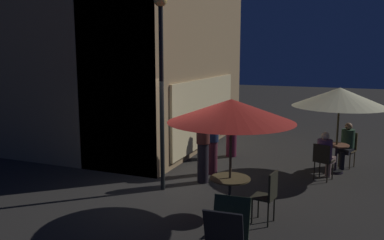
# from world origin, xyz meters

# --- Properties ---
(ground_plane) EXTENTS (60.00, 60.00, 0.00)m
(ground_plane) POSITION_xyz_m (0.00, 0.00, 0.00)
(ground_plane) COLOR #272522
(street_lamp_near_corner) EXTENTS (0.29, 0.29, 4.38)m
(street_lamp_near_corner) POSITION_xyz_m (0.42, 0.48, 2.89)
(street_lamp_near_corner) COLOR black
(street_lamp_near_corner) RESTS_ON ground
(menu_sandwich_board) EXTENTS (0.71, 0.59, 1.02)m
(menu_sandwich_board) POSITION_xyz_m (-2.35, -1.93, 0.52)
(menu_sandwich_board) COLOR black
(menu_sandwich_board) RESTS_ON ground
(cafe_table_0) EXTENTS (0.64, 0.64, 0.76)m
(cafe_table_0) POSITION_xyz_m (3.31, -3.14, 0.51)
(cafe_table_0) COLOR black
(cafe_table_0) RESTS_ON ground
(cafe_table_1) EXTENTS (0.78, 0.78, 0.75)m
(cafe_table_1) POSITION_xyz_m (-0.39, -1.37, 0.56)
(cafe_table_1) COLOR black
(cafe_table_1) RESTS_ON ground
(patio_umbrella_0) EXTENTS (2.39, 2.39, 2.24)m
(patio_umbrella_0) POSITION_xyz_m (3.31, -3.14, 1.99)
(patio_umbrella_0) COLOR black
(patio_umbrella_0) RESTS_ON ground
(patio_umbrella_1) EXTENTS (2.41, 2.41, 2.27)m
(patio_umbrella_1) POSITION_xyz_m (-0.39, -1.37, 2.05)
(patio_umbrella_1) COLOR black
(patio_umbrella_1) RESTS_ON ground
(cafe_chair_0) EXTENTS (0.52, 0.52, 0.93)m
(cafe_chair_0) POSITION_xyz_m (2.48, -2.87, 0.57)
(cafe_chair_0) COLOR black
(cafe_chair_0) RESTS_ON ground
(cafe_chair_1) EXTENTS (0.50, 0.50, 0.96)m
(cafe_chair_1) POSITION_xyz_m (4.04, -3.43, 0.57)
(cafe_chair_1) COLOR #4F4128
(cafe_chair_1) RESTS_ON ground
(cafe_chair_2) EXTENTS (0.45, 0.45, 0.99)m
(cafe_chair_2) POSITION_xyz_m (-0.51, -2.14, 0.60)
(cafe_chair_2) COLOR black
(cafe_chair_2) RESTS_ON ground
(patron_seated_0) EXTENTS (0.54, 0.46, 1.21)m
(patron_seated_0) POSITION_xyz_m (2.61, -2.91, 0.69)
(patron_seated_0) COLOR #84635D
(patron_seated_0) RESTS_ON ground
(patron_seated_1) EXTENTS (0.54, 0.46, 1.24)m
(patron_seated_1) POSITION_xyz_m (3.91, -3.38, 0.70)
(patron_seated_1) COLOR black
(patron_seated_1) RESTS_ON ground
(patron_standing_2) EXTENTS (0.37, 0.37, 1.66)m
(patron_standing_2) POSITION_xyz_m (3.89, -0.12, 0.83)
(patron_standing_2) COLOR #4F1528
(patron_standing_2) RESTS_ON ground
(patron_standing_3) EXTENTS (0.33, 0.33, 1.67)m
(patron_standing_3) POSITION_xyz_m (2.00, -0.17, 0.85)
(patron_standing_3) COLOR #4B1C27
(patron_standing_3) RESTS_ON ground
(patron_standing_4) EXTENTS (0.32, 0.32, 1.76)m
(patron_standing_4) POSITION_xyz_m (1.26, -0.19, 0.90)
(patron_standing_4) COLOR black
(patron_standing_4) RESTS_ON ground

